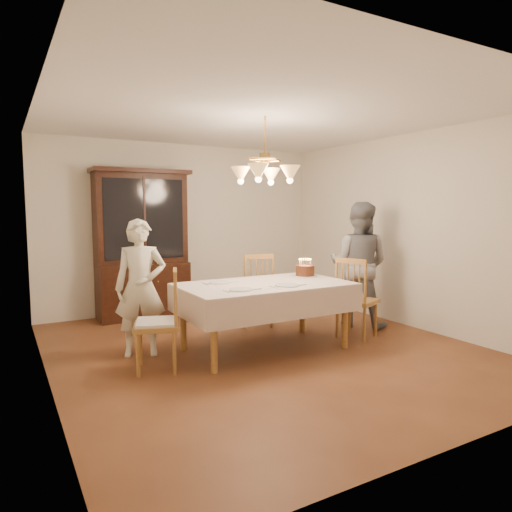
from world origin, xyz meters
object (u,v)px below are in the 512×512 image
china_hutch (142,247)px  birthday_cake (305,271)px  chair_far_side (255,294)px  dining_table (265,290)px  elderly_woman (141,288)px

china_hutch → birthday_cake: size_ratio=7.20×
china_hutch → chair_far_side: (1.18, -1.29, -0.60)m
china_hutch → birthday_cake: china_hutch is taller
dining_table → birthday_cake: bearing=15.9°
china_hutch → elderly_woman: (-0.52, -1.77, -0.30)m
chair_far_side → birthday_cake: 0.90m
china_hutch → elderly_woman: size_ratio=1.45×
birthday_cake → chair_far_side: bearing=109.5°
chair_far_side → birthday_cake: (0.27, -0.77, 0.38)m
chair_far_side → elderly_woman: (-1.70, -0.48, 0.30)m
dining_table → china_hutch: (-0.76, 2.25, 0.36)m
china_hutch → elderly_woman: 1.87m
dining_table → elderly_woman: elderly_woman is taller
dining_table → elderly_woman: bearing=159.4°
dining_table → birthday_cake: birthday_cake is taller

